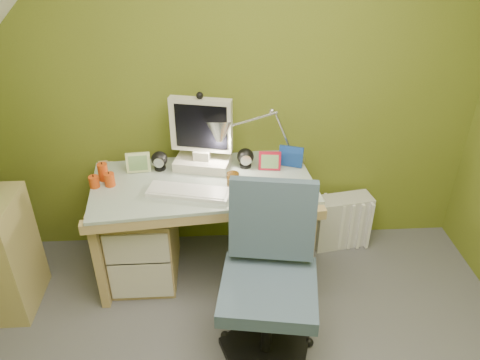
{
  "coord_description": "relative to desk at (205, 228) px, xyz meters",
  "views": [
    {
      "loc": [
        -0.13,
        -1.2,
        2.19
      ],
      "look_at": [
        0.0,
        1.0,
        0.85
      ],
      "focal_mm": 35.0,
      "sensor_mm": 36.0,
      "label": 1
    }
  ],
  "objects": [
    {
      "name": "wall_back",
      "position": [
        0.21,
        0.37,
        0.84
      ],
      "size": [
        3.2,
        0.01,
        2.4
      ],
      "primitive_type": "cube",
      "color": "olive",
      "rests_on": "floor"
    },
    {
      "name": "desk",
      "position": [
        0.0,
        0.0,
        0.0
      ],
      "size": [
        1.39,
        0.79,
        0.71
      ],
      "primitive_type": null,
      "rotation": [
        0.0,
        0.0,
        0.1
      ],
      "color": "tan",
      "rests_on": "floor"
    },
    {
      "name": "monitor",
      "position": [
        0.0,
        0.18,
        0.61
      ],
      "size": [
        0.41,
        0.3,
        0.51
      ],
      "primitive_type": null,
      "rotation": [
        0.0,
        0.0,
        -0.23
      ],
      "color": "beige",
      "rests_on": "desk"
    },
    {
      "name": "speaker_left",
      "position": [
        -0.27,
        0.16,
        0.42
      ],
      "size": [
        0.12,
        0.12,
        0.12
      ],
      "primitive_type": null,
      "rotation": [
        0.0,
        0.0,
        -0.22
      ],
      "color": "black",
      "rests_on": "desk"
    },
    {
      "name": "speaker_right",
      "position": [
        0.27,
        0.16,
        0.42
      ],
      "size": [
        0.11,
        0.11,
        0.13
      ],
      "primitive_type": null,
      "rotation": [
        0.0,
        0.0,
        -0.02
      ],
      "color": "black",
      "rests_on": "desk"
    },
    {
      "name": "keyboard",
      "position": [
        -0.08,
        -0.14,
        0.37
      ],
      "size": [
        0.5,
        0.26,
        0.02
      ],
      "primitive_type": "cube",
      "rotation": [
        0.0,
        0.0,
        -0.23
      ],
      "color": "silver",
      "rests_on": "desk"
    },
    {
      "name": "mousepad",
      "position": [
        0.38,
        -0.14,
        0.36
      ],
      "size": [
        0.25,
        0.18,
        0.01
      ],
      "primitive_type": "cube",
      "rotation": [
        0.0,
        0.0,
        0.04
      ],
      "color": "#B65F1C",
      "rests_on": "desk"
    },
    {
      "name": "mouse",
      "position": [
        0.38,
        -0.14,
        0.37
      ],
      "size": [
        0.11,
        0.08,
        0.03
      ],
      "primitive_type": "ellipsoid",
      "rotation": [
        0.0,
        0.0,
        -0.18
      ],
      "color": "white",
      "rests_on": "mousepad"
    },
    {
      "name": "amber_tumbler",
      "position": [
        0.18,
        -0.08,
        0.4
      ],
      "size": [
        0.09,
        0.09,
        0.09
      ],
      "primitive_type": "cylinder",
      "rotation": [
        0.0,
        0.0,
        -0.21
      ],
      "color": "brown",
      "rests_on": "desk"
    },
    {
      "name": "candle_cluster",
      "position": [
        -0.6,
        0.01,
        0.41
      ],
      "size": [
        0.15,
        0.13,
        0.11
      ],
      "primitive_type": null,
      "rotation": [
        0.0,
        0.0,
        -0.01
      ],
      "color": "#D14512",
      "rests_on": "desk"
    },
    {
      "name": "photo_frame_red",
      "position": [
        0.42,
        0.12,
        0.41
      ],
      "size": [
        0.14,
        0.03,
        0.12
      ],
      "primitive_type": "cube",
      "rotation": [
        0.0,
        0.0,
        -0.11
      ],
      "color": "#AF1229",
      "rests_on": "desk"
    },
    {
      "name": "photo_frame_blue",
      "position": [
        0.56,
        0.16,
        0.42
      ],
      "size": [
        0.15,
        0.07,
        0.13
      ],
      "primitive_type": "cube",
      "rotation": [
        0.0,
        0.0,
        -0.35
      ],
      "color": "navy",
      "rests_on": "desk"
    },
    {
      "name": "photo_frame_green",
      "position": [
        -0.4,
        0.14,
        0.42
      ],
      "size": [
        0.15,
        0.03,
        0.13
      ],
      "primitive_type": "cube",
      "rotation": [
        0.0,
        0.0,
        0.08
      ],
      "color": "beige",
      "rests_on": "desk"
    },
    {
      "name": "desk_lamp",
      "position": [
        0.45,
        0.18,
        0.64
      ],
      "size": [
        0.54,
        0.25,
        0.57
      ],
      "primitive_type": null,
      "rotation": [
        0.0,
        0.0,
        -0.04
      ],
      "color": "silver",
      "rests_on": "desk"
    },
    {
      "name": "side_ledge",
      "position": [
        -1.19,
        -0.23,
        0.02
      ],
      "size": [
        0.28,
        0.43,
        0.76
      ],
      "primitive_type": "cube",
      "color": "tan",
      "rests_on": "floor"
    },
    {
      "name": "task_chair",
      "position": [
        0.33,
        -0.71,
        0.14
      ],
      "size": [
        0.63,
        0.63,
        1.0
      ],
      "primitive_type": null,
      "rotation": [
        0.0,
        0.0,
        -0.16
      ],
      "color": "#3A4D5F",
      "rests_on": "floor"
    },
    {
      "name": "radiator",
      "position": [
        0.97,
        0.23,
        -0.16
      ],
      "size": [
        0.42,
        0.22,
        0.4
      ],
      "primitive_type": "cube",
      "rotation": [
        0.0,
        0.0,
        0.17
      ],
      "color": "silver",
      "rests_on": "floor"
    }
  ]
}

